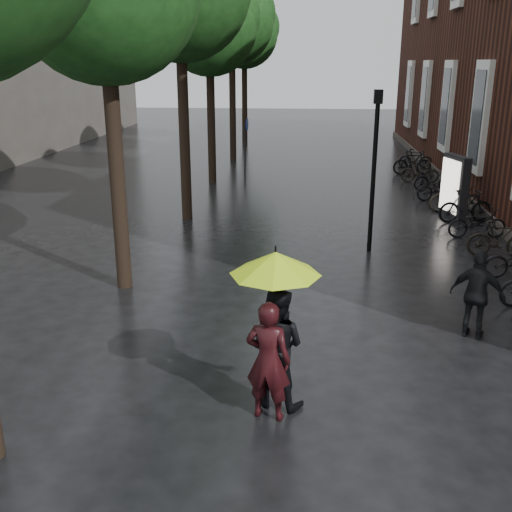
# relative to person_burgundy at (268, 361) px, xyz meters

# --- Properties ---
(street_trees) EXTENTS (4.33, 34.03, 8.91)m
(street_trees) POSITION_rel_person_burgundy_xyz_m (-3.41, 13.72, 5.47)
(street_trees) COLOR black
(street_trees) RESTS_ON ground
(person_burgundy) EXTENTS (0.71, 0.54, 1.74)m
(person_burgundy) POSITION_rel_person_burgundy_xyz_m (0.00, 0.00, 0.00)
(person_burgundy) COLOR black
(person_burgundy) RESTS_ON ground
(person_black) EXTENTS (1.04, 0.91, 1.79)m
(person_black) POSITION_rel_person_burgundy_xyz_m (0.08, 0.36, 0.03)
(person_black) COLOR black
(person_black) RESTS_ON ground
(lime_umbrella) EXTENTS (1.24, 1.24, 1.82)m
(lime_umbrella) POSITION_rel_person_burgundy_xyz_m (0.07, 0.22, 1.33)
(lime_umbrella) COLOR black
(lime_umbrella) RESTS_ON ground
(pedestrian_walking) EXTENTS (1.03, 0.77, 1.62)m
(pedestrian_walking) POSITION_rel_person_burgundy_xyz_m (3.52, 2.88, -0.06)
(pedestrian_walking) COLOR black
(pedestrian_walking) RESTS_ON ground
(parked_bicycles) EXTENTS (2.12, 18.73, 1.03)m
(parked_bicycles) POSITION_rel_person_burgundy_xyz_m (5.21, 11.30, -0.41)
(parked_bicycles) COLOR black
(parked_bicycles) RESTS_ON ground
(ad_lightbox) EXTENTS (0.30, 1.32, 1.99)m
(ad_lightbox) POSITION_rel_person_burgundy_xyz_m (5.02, 11.64, 0.13)
(ad_lightbox) COLOR black
(ad_lightbox) RESTS_ON ground
(lamp_post) EXTENTS (0.21, 0.21, 4.10)m
(lamp_post) POSITION_rel_person_burgundy_xyz_m (2.11, 7.92, 1.62)
(lamp_post) COLOR black
(lamp_post) RESTS_ON ground
(cycle_sign) EXTENTS (0.14, 0.47, 2.61)m
(cycle_sign) POSITION_rel_person_burgundy_xyz_m (-2.07, 16.71, 0.86)
(cycle_sign) COLOR #262628
(cycle_sign) RESTS_ON ground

